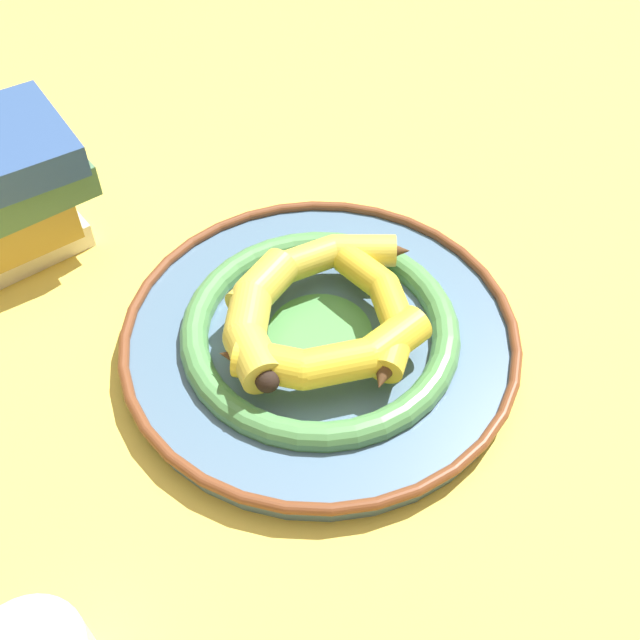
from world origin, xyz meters
TOP-DOWN VIEW (x-y plane):
  - ground_plane at (0.00, 0.00)m, footprint 2.80×2.80m
  - decorative_bowl at (-0.01, 0.04)m, footprint 0.39×0.39m
  - banana_a at (-0.04, 0.09)m, footprint 0.13×0.17m
  - banana_b at (-0.05, 0.00)m, footprint 0.10×0.16m
  - banana_c at (0.03, -0.01)m, footprint 0.16×0.15m
  - banana_d at (0.05, 0.07)m, footprint 0.13×0.14m

SIDE VIEW (x-z plane):
  - ground_plane at x=0.00m, z-range 0.00..0.00m
  - decorative_bowl at x=-0.01m, z-range 0.00..0.04m
  - banana_d at x=0.05m, z-range 0.04..0.07m
  - banana_a at x=-0.04m, z-range 0.04..0.07m
  - banana_c at x=0.03m, z-range 0.04..0.07m
  - banana_b at x=-0.05m, z-range 0.04..0.08m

